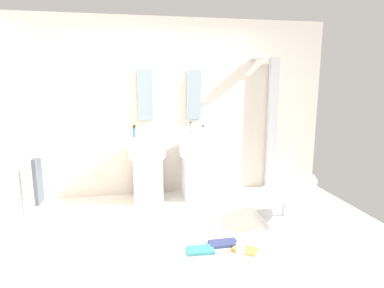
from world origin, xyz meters
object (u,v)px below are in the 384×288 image
Objects in this scene: shower_column at (271,121)px; coffee_mug at (240,248)px; lounge_chair at (284,193)px; magazine_ochre at (245,250)px; pedestal_sink_right at (197,163)px; magazine_teal at (200,250)px; pedestal_sink_left at (148,165)px; soap_bottle_amber at (134,131)px; towel_rack at (35,183)px; soap_bottle_blue at (134,132)px; soap_bottle_clear at (203,131)px; magazine_navy at (223,243)px; soap_bottle_grey at (191,128)px.

coffee_mug is at bearing -120.57° from shower_column.
lounge_chair is 4.49× the size of magazine_ochre.
pedestal_sink_right is 10.36× the size of coffee_mug.
pedestal_sink_left is at bearing 108.32° from magazine_teal.
soap_bottle_amber reaches higher than coffee_mug.
lounge_chair is 2.16m from soap_bottle_amber.
magazine_teal is (-0.45, 0.06, 0.01)m from magazine_ochre.
pedestal_sink_right is at bearing 25.83° from towel_rack.
shower_column is 3.40m from towel_rack.
soap_bottle_blue is at bearing 159.53° from magazine_ochre.
soap_bottle_blue reaches higher than towel_rack.
shower_column is at bearing 74.43° from lounge_chair.
towel_rack is 2.18m from soap_bottle_clear.
soap_bottle_blue reaches higher than lounge_chair.
magazine_navy is (-0.01, -1.45, -0.50)m from pedestal_sink_right.
pedestal_sink_right is 0.94× the size of lounge_chair.
magazine_ochre is 1.36× the size of soap_bottle_grey.
lounge_chair is 4.02× the size of magazine_teal.
soap_bottle_blue is at bearing 171.97° from soap_bottle_clear.
soap_bottle_grey is at bearing 12.94° from pedestal_sink_left.
pedestal_sink_left is 3.46× the size of magazine_navy.
shower_column is 12.74× the size of soap_bottle_clear.
pedestal_sink_right is at bearing 113.20° from soap_bottle_clear.
pedestal_sink_right is 6.39× the size of soap_bottle_amber.
pedestal_sink_right is 1.65m from magazine_teal.
coffee_mug reaches higher than magazine_teal.
lounge_chair is (0.89, -0.99, -0.17)m from pedestal_sink_right.
soap_bottle_amber is (-1.00, 1.70, 0.95)m from coffee_mug.
coffee_mug is at bearing -63.08° from pedestal_sink_left.
coffee_mug is at bearing -139.66° from lounge_chair.
pedestal_sink_right is 1.71m from coffee_mug.
shower_column reaches higher than magazine_teal.
lounge_chair is 2.83m from towel_rack.
coffee_mug is (-0.06, -0.04, 0.04)m from magazine_ochre.
soap_bottle_amber is at bearing 160.83° from pedestal_sink_left.
soap_bottle_grey is (-0.25, 1.76, 1.00)m from magazine_ochre.
magazine_teal is at bearing 166.02° from coffee_mug.
pedestal_sink_left reaches higher than coffee_mug.
soap_bottle_amber is (-0.89, 0.06, 0.49)m from pedestal_sink_right.
soap_bottle_grey reaches higher than towel_rack.
soap_bottle_blue is at bearing 121.31° from coffee_mug.
coffee_mug reaches higher than magazine_navy.
towel_rack is at bearing -161.57° from magazine_ochre.
soap_bottle_amber is at bearing 176.27° from pedestal_sink_right.
soap_bottle_grey is at bearing 95.90° from coffee_mug.
coffee_mug is 0.55× the size of soap_bottle_grey.
soap_bottle_amber is at bearing -175.03° from shower_column.
towel_rack is at bearing 163.94° from magazine_navy.
pedestal_sink_left reaches higher than lounge_chair.
towel_rack is 1.49m from soap_bottle_amber.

